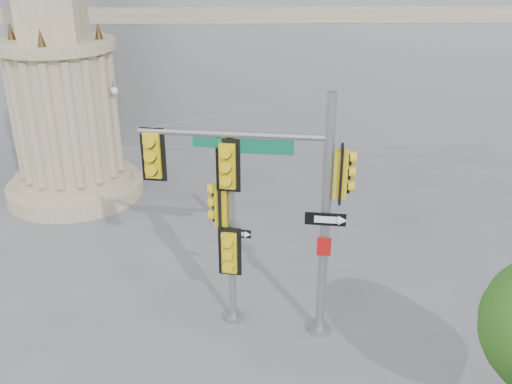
{
  "coord_description": "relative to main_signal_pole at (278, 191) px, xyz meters",
  "views": [
    {
      "loc": [
        -0.52,
        -8.63,
        7.84
      ],
      "look_at": [
        -0.2,
        2.0,
        3.12
      ],
      "focal_mm": 40.0,
      "sensor_mm": 36.0,
      "label": 1
    }
  ],
  "objects": [
    {
      "name": "ground",
      "position": [
        -0.23,
        -1.65,
        -3.29
      ],
      "size": [
        120.0,
        120.0,
        0.0
      ],
      "primitive_type": "plane",
      "color": "#545456",
      "rests_on": "ground"
    },
    {
      "name": "monument",
      "position": [
        -6.23,
        7.35,
        2.23
      ],
      "size": [
        4.4,
        4.4,
        16.6
      ],
      "color": "gray",
      "rests_on": "ground"
    },
    {
      "name": "main_signal_pole",
      "position": [
        0.0,
        0.0,
        0.0
      ],
      "size": [
        4.08,
        1.01,
        5.31
      ],
      "rotation": [
        0.0,
        0.0,
        -0.16
      ],
      "color": "slate",
      "rests_on": "ground"
    },
    {
      "name": "secondary_signal_pole",
      "position": [
        -1.01,
        0.25,
        -0.7
      ],
      "size": [
        0.76,
        0.66,
        4.41
      ],
      "rotation": [
        0.0,
        0.0,
        -0.21
      ],
      "color": "slate",
      "rests_on": "ground"
    }
  ]
}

